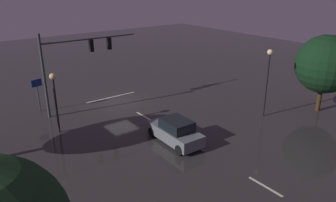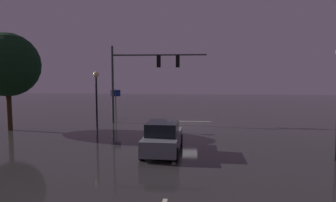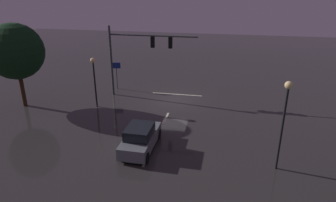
{
  "view_description": "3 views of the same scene",
  "coord_description": "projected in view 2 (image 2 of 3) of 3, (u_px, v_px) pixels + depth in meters",
  "views": [
    {
      "loc": [
        13.13,
        24.72,
        10.51
      ],
      "look_at": [
        -0.76,
        6.24,
        1.84
      ],
      "focal_mm": 34.9,
      "sensor_mm": 36.0,
      "label": 1
    },
    {
      "loc": [
        -0.93,
        24.24,
        4.16
      ],
      "look_at": [
        0.68,
        6.38,
        2.56
      ],
      "focal_mm": 30.8,
      "sensor_mm": 36.0,
      "label": 2
    },
    {
      "loc": [
        -4.4,
        25.92,
        10.42
      ],
      "look_at": [
        -0.72,
        6.81,
        2.67
      ],
      "focal_mm": 32.11,
      "sensor_mm": 36.0,
      "label": 3
    }
  ],
  "objects": [
    {
      "name": "ground_plane",
      "position": [
        183.0,
        124.0,
        24.5
      ],
      "size": [
        80.0,
        80.0,
        0.0
      ],
      "primitive_type": "plane",
      "color": "#2D2B2B"
    },
    {
      "name": "traffic_signal_assembly",
      "position": [
        142.0,
        70.0,
        24.93
      ],
      "size": [
        8.29,
        0.47,
        6.71
      ],
      "color": "#383A3D",
      "rests_on": "ground_plane"
    },
    {
      "name": "lane_dash_far",
      "position": [
        180.0,
        134.0,
        20.53
      ],
      "size": [
        0.16,
        2.2,
        0.01
      ],
      "primitive_type": "cube",
      "rotation": [
        0.0,
        0.0,
        1.57
      ],
      "color": "beige",
      "rests_on": "ground_plane"
    },
    {
      "name": "lane_dash_mid",
      "position": [
        175.0,
        158.0,
        14.58
      ],
      "size": [
        0.16,
        2.2,
        0.01
      ],
      "primitive_type": "cube",
      "rotation": [
        0.0,
        0.0,
        1.57
      ],
      "color": "beige",
      "rests_on": "ground_plane"
    },
    {
      "name": "stop_bar",
      "position": [
        183.0,
        121.0,
        26.2
      ],
      "size": [
        5.0,
        0.16,
        0.01
      ],
      "primitive_type": "cube",
      "color": "beige",
      "rests_on": "ground_plane"
    },
    {
      "name": "car_approaching",
      "position": [
        163.0,
        138.0,
        15.53
      ],
      "size": [
        1.99,
        4.4,
        1.7
      ],
      "color": "slate",
      "rests_on": "ground_plane"
    },
    {
      "name": "street_lamp_right_kerb",
      "position": [
        96.0,
        88.0,
        22.08
      ],
      "size": [
        0.44,
        0.44,
        4.46
      ],
      "color": "black",
      "rests_on": "ground_plane"
    },
    {
      "name": "route_sign",
      "position": [
        116.0,
        98.0,
        27.09
      ],
      "size": [
        0.89,
        0.25,
        2.85
      ],
      "color": "#383A3D",
      "rests_on": "ground_plane"
    },
    {
      "name": "tree_right_near",
      "position": [
        7.0,
        65.0,
        21.5
      ],
      "size": [
        4.76,
        4.76,
        7.33
      ],
      "color": "#382314",
      "rests_on": "ground_plane"
    }
  ]
}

